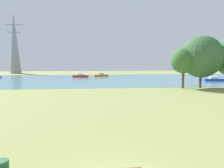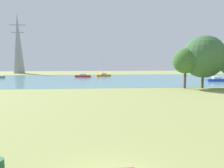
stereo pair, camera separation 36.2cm
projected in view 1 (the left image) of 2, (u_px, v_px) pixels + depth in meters
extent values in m
plane|color=#8C9351|center=(97.00, 96.00, 29.02)|extent=(160.00, 160.00, 0.00)
cube|color=teal|center=(94.00, 79.00, 56.71)|extent=(140.00, 40.00, 0.02)
cube|color=red|center=(80.00, 76.00, 64.25)|extent=(4.96, 2.13, 0.60)
cube|color=white|center=(80.00, 74.00, 64.19)|extent=(1.93, 1.33, 0.50)
cylinder|color=silver|center=(80.00, 66.00, 63.93)|extent=(0.10, 0.10, 5.50)
cube|color=orange|center=(101.00, 75.00, 68.02)|extent=(5.02, 2.64, 0.60)
cube|color=white|center=(101.00, 74.00, 67.96)|extent=(2.02, 1.51, 0.50)
cylinder|color=silver|center=(101.00, 66.00, 67.71)|extent=(0.10, 0.10, 5.24)
cube|color=blue|center=(214.00, 80.00, 50.86)|extent=(4.92, 1.93, 0.60)
cube|color=white|center=(214.00, 78.00, 50.80)|extent=(1.89, 1.26, 0.50)
cylinder|color=silver|center=(214.00, 65.00, 50.47)|extent=(0.10, 0.10, 6.70)
cylinder|color=brown|center=(183.00, 79.00, 37.15)|extent=(0.44, 0.44, 3.32)
sphere|color=#39642B|center=(184.00, 61.00, 36.81)|extent=(4.49, 4.49, 4.49)
cylinder|color=brown|center=(200.00, 80.00, 37.58)|extent=(0.44, 0.44, 3.00)
sphere|color=#386137|center=(201.00, 57.00, 37.14)|extent=(7.47, 7.47, 7.47)
cone|color=gray|center=(15.00, 43.00, 84.66)|extent=(4.40, 4.40, 24.62)
cube|color=gray|center=(14.00, 25.00, 83.88)|extent=(6.40, 0.30, 0.30)
cube|color=gray|center=(14.00, 32.00, 84.19)|extent=(5.20, 0.30, 0.30)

